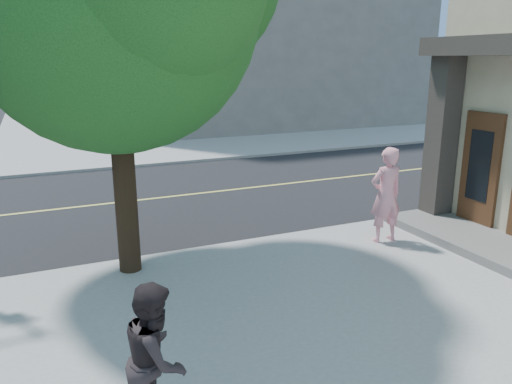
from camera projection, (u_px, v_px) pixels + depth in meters
name	position (u px, v px, depth m)	size (l,w,h in m)	color
ground	(2.00, 284.00, 9.05)	(140.00, 140.00, 0.00)	black
road_ew	(9.00, 215.00, 13.01)	(140.00, 9.00, 0.01)	black
sidewalk_ne	(240.00, 119.00, 33.30)	(29.00, 25.00, 0.12)	gray
filler_ne	(244.00, 8.00, 32.11)	(18.00, 16.00, 14.00)	slate
man_on_phone	(386.00, 195.00, 10.59)	(0.75, 0.49, 2.07)	pink
pedestrian	(156.00, 359.00, 5.13)	(0.82, 0.64, 1.69)	black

